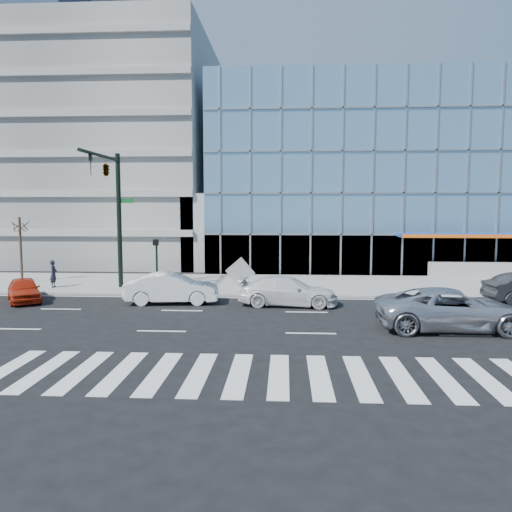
{
  "coord_description": "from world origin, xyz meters",
  "views": [
    {
      "loc": [
        -1.04,
        -23.45,
        5.0
      ],
      "look_at": [
        -2.59,
        3.0,
        2.38
      ],
      "focal_mm": 35.0,
      "sensor_mm": 36.0,
      "label": 1
    }
  ],
  "objects_px": {
    "traffic_signal": "(110,186)",
    "silver_suv": "(452,309)",
    "red_sedan": "(24,290)",
    "tilted_panel": "(240,272)",
    "ped_signal_post": "(156,256)",
    "white_suv": "(288,291)",
    "pedestrian": "(54,274)",
    "white_sedan": "(172,288)",
    "street_tree_near": "(20,226)"
  },
  "relations": [
    {
      "from": "traffic_signal",
      "to": "silver_suv",
      "type": "height_order",
      "value": "traffic_signal"
    },
    {
      "from": "street_tree_near",
      "to": "silver_suv",
      "type": "distance_m",
      "value": 26.18
    },
    {
      "from": "ped_signal_post",
      "to": "traffic_signal",
      "type": "bearing_deg",
      "value": -171.48
    },
    {
      "from": "ped_signal_post",
      "to": "pedestrian",
      "type": "bearing_deg",
      "value": 174.43
    },
    {
      "from": "white_suv",
      "to": "white_sedan",
      "type": "xyz_separation_m",
      "value": [
        -6.0,
        0.18,
        0.06
      ]
    },
    {
      "from": "white_sedan",
      "to": "pedestrian",
      "type": "relative_size",
      "value": 2.88
    },
    {
      "from": "silver_suv",
      "to": "white_suv",
      "type": "relative_size",
      "value": 1.21
    },
    {
      "from": "street_tree_near",
      "to": "white_suv",
      "type": "height_order",
      "value": "street_tree_near"
    },
    {
      "from": "silver_suv",
      "to": "white_sedan",
      "type": "distance_m",
      "value": 13.56
    },
    {
      "from": "traffic_signal",
      "to": "white_suv",
      "type": "xyz_separation_m",
      "value": [
        10.11,
        -2.95,
        -5.44
      ]
    },
    {
      "from": "traffic_signal",
      "to": "silver_suv",
      "type": "bearing_deg",
      "value": -24.47
    },
    {
      "from": "red_sedan",
      "to": "white_suv",
      "type": "bearing_deg",
      "value": -33.03
    },
    {
      "from": "white_suv",
      "to": "ped_signal_post",
      "type": "bearing_deg",
      "value": 69.83
    },
    {
      "from": "red_sedan",
      "to": "silver_suv",
      "type": "bearing_deg",
      "value": -45.53
    },
    {
      "from": "white_suv",
      "to": "pedestrian",
      "type": "height_order",
      "value": "pedestrian"
    },
    {
      "from": "pedestrian",
      "to": "tilted_panel",
      "type": "height_order",
      "value": "tilted_panel"
    },
    {
      "from": "traffic_signal",
      "to": "red_sedan",
      "type": "bearing_deg",
      "value": -144.48
    },
    {
      "from": "red_sedan",
      "to": "traffic_signal",
      "type": "bearing_deg",
      "value": 3.37
    },
    {
      "from": "ped_signal_post",
      "to": "street_tree_near",
      "type": "xyz_separation_m",
      "value": [
        -9.5,
        2.56,
        1.64
      ]
    },
    {
      "from": "red_sedan",
      "to": "tilted_panel",
      "type": "distance_m",
      "value": 11.99
    },
    {
      "from": "red_sedan",
      "to": "pedestrian",
      "type": "relative_size",
      "value": 2.25
    },
    {
      "from": "pedestrian",
      "to": "street_tree_near",
      "type": "bearing_deg",
      "value": 50.89
    },
    {
      "from": "silver_suv",
      "to": "pedestrian",
      "type": "relative_size",
      "value": 3.66
    },
    {
      "from": "street_tree_near",
      "to": "red_sedan",
      "type": "height_order",
      "value": "street_tree_near"
    },
    {
      "from": "silver_suv",
      "to": "tilted_panel",
      "type": "bearing_deg",
      "value": 45.65
    },
    {
      "from": "white_suv",
      "to": "tilted_panel",
      "type": "relative_size",
      "value": 3.85
    },
    {
      "from": "ped_signal_post",
      "to": "silver_suv",
      "type": "xyz_separation_m",
      "value": [
        14.27,
        -8.01,
        -1.3
      ]
    },
    {
      "from": "silver_suv",
      "to": "red_sedan",
      "type": "relative_size",
      "value": 1.63
    },
    {
      "from": "white_sedan",
      "to": "tilted_panel",
      "type": "xyz_separation_m",
      "value": [
        3.14,
        4.59,
        0.28
      ]
    },
    {
      "from": "ped_signal_post",
      "to": "white_sedan",
      "type": "distance_m",
      "value": 3.78
    },
    {
      "from": "traffic_signal",
      "to": "white_suv",
      "type": "height_order",
      "value": "traffic_signal"
    },
    {
      "from": "pedestrian",
      "to": "white_sedan",
      "type": "bearing_deg",
      "value": -121.63
    },
    {
      "from": "red_sedan",
      "to": "pedestrian",
      "type": "bearing_deg",
      "value": 60.17
    },
    {
      "from": "tilted_panel",
      "to": "pedestrian",
      "type": "bearing_deg",
      "value": -173.8
    },
    {
      "from": "white_sedan",
      "to": "tilted_panel",
      "type": "relative_size",
      "value": 3.68
    },
    {
      "from": "silver_suv",
      "to": "ped_signal_post",
      "type": "bearing_deg",
      "value": 61.16
    },
    {
      "from": "white_suv",
      "to": "white_sedan",
      "type": "relative_size",
      "value": 1.05
    },
    {
      "from": "silver_suv",
      "to": "red_sedan",
      "type": "xyz_separation_m",
      "value": [
        -20.6,
        4.9,
        -0.21
      ]
    },
    {
      "from": "ped_signal_post",
      "to": "white_suv",
      "type": "xyz_separation_m",
      "value": [
        7.61,
        -3.32,
        -1.41
      ]
    },
    {
      "from": "white_sedan",
      "to": "red_sedan",
      "type": "relative_size",
      "value": 1.28
    },
    {
      "from": "traffic_signal",
      "to": "pedestrian",
      "type": "relative_size",
      "value": 4.83
    },
    {
      "from": "red_sedan",
      "to": "tilted_panel",
      "type": "relative_size",
      "value": 2.87
    },
    {
      "from": "street_tree_near",
      "to": "pedestrian",
      "type": "height_order",
      "value": "street_tree_near"
    },
    {
      "from": "traffic_signal",
      "to": "tilted_panel",
      "type": "distance_m",
      "value": 9.05
    },
    {
      "from": "pedestrian",
      "to": "tilted_panel",
      "type": "distance_m",
      "value": 11.26
    },
    {
      "from": "street_tree_near",
      "to": "ped_signal_post",
      "type": "bearing_deg",
      "value": -15.06
    },
    {
      "from": "traffic_signal",
      "to": "ped_signal_post",
      "type": "distance_m",
      "value": 4.75
    },
    {
      "from": "traffic_signal",
      "to": "white_suv",
      "type": "distance_m",
      "value": 11.85
    },
    {
      "from": "ped_signal_post",
      "to": "white_sedan",
      "type": "relative_size",
      "value": 0.63
    },
    {
      "from": "street_tree_near",
      "to": "pedestrian",
      "type": "relative_size",
      "value": 2.55
    }
  ]
}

